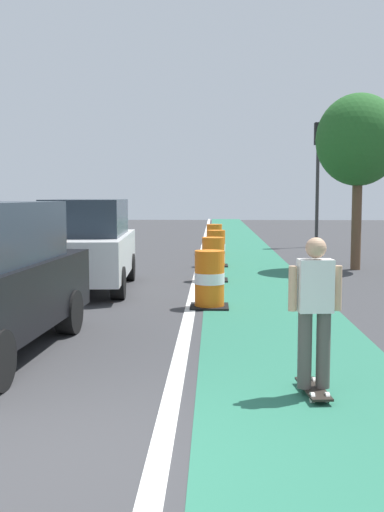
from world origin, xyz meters
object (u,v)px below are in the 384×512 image
object	(u,v)px
traffic_barrel_back	(216,249)
traffic_light_corner	(318,162)
street_tree_sidewalk	(358,141)
traffic_barrel_front	(209,280)
traffic_barrel_mid	(213,260)
traffic_barrel_far	(214,240)
parked_suv_second	(87,244)
skateboarder_on_lane	(315,311)

from	to	relation	value
traffic_barrel_back	traffic_light_corner	distance (m)	8.91
street_tree_sidewalk	traffic_barrel_front	bearing A→B (deg)	-123.52
traffic_barrel_mid	traffic_barrel_far	bearing A→B (deg)	89.77
traffic_barrel_back	parked_suv_second	bearing A→B (deg)	-121.56
parked_suv_second	traffic_light_corner	xyz separation A→B (m)	(7.13, 12.03, 2.47)
traffic_barrel_mid	traffic_barrel_far	xyz separation A→B (m)	(0.03, 7.16, 0.00)
parked_suv_second	traffic_barrel_back	bearing A→B (deg)	58.44
parked_suv_second	street_tree_sidewalk	xyz separation A→B (m)	(6.95, 4.03, 2.63)
traffic_barrel_mid	traffic_light_corner	world-z (taller)	traffic_light_corner
parked_suv_second	traffic_barrel_back	world-z (taller)	parked_suv_second
traffic_barrel_mid	traffic_light_corner	xyz separation A→B (m)	(4.29, 10.51, 2.97)
skateboarder_on_lane	parked_suv_second	world-z (taller)	parked_suv_second
traffic_barrel_front	traffic_light_corner	world-z (taller)	traffic_light_corner
parked_suv_second	traffic_light_corner	size ratio (longest dim) A/B	0.92
skateboarder_on_lane	traffic_barrel_mid	distance (m)	9.01
traffic_barrel_front	traffic_barrel_mid	xyz separation A→B (m)	(0.06, 3.77, 0.00)
skateboarder_on_lane	traffic_light_corner	bearing A→B (deg)	80.66
traffic_light_corner	street_tree_sidewalk	size ratio (longest dim) A/B	1.02
skateboarder_on_lane	traffic_barrel_far	world-z (taller)	skateboarder_on_lane
traffic_light_corner	traffic_barrel_far	bearing A→B (deg)	-141.74
parked_suv_second	traffic_barrel_front	world-z (taller)	parked_suv_second
parked_suv_second	traffic_barrel_back	distance (m)	5.60
traffic_barrel_mid	parked_suv_second	bearing A→B (deg)	-151.99
traffic_barrel_mid	traffic_barrel_far	distance (m)	7.16
parked_suv_second	traffic_barrel_mid	bearing A→B (deg)	28.01
traffic_barrel_back	traffic_light_corner	size ratio (longest dim) A/B	0.21
skateboarder_on_lane	traffic_barrel_back	bearing A→B (deg)	94.75
street_tree_sidewalk	traffic_light_corner	bearing A→B (deg)	88.66
traffic_light_corner	skateboarder_on_lane	bearing A→B (deg)	-99.34
parked_suv_second	traffic_barrel_front	xyz separation A→B (m)	(2.78, -2.25, -0.50)
traffic_barrel_mid	street_tree_sidewalk	bearing A→B (deg)	31.58
traffic_barrel_front	street_tree_sidewalk	xyz separation A→B (m)	(4.16, 6.28, 3.14)
traffic_barrel_mid	traffic_barrel_far	size ratio (longest dim) A/B	1.00
skateboarder_on_lane	street_tree_sidewalk	world-z (taller)	street_tree_sidewalk
skateboarder_on_lane	street_tree_sidewalk	bearing A→B (deg)	75.26
traffic_barrel_front	street_tree_sidewalk	bearing A→B (deg)	56.48
traffic_barrel_front	traffic_barrel_far	xyz separation A→B (m)	(0.09, 10.92, 0.00)
traffic_barrel_back	traffic_barrel_far	world-z (taller)	same
traffic_barrel_far	skateboarder_on_lane	bearing A→B (deg)	-86.24
traffic_barrel_front	traffic_barrel_far	bearing A→B (deg)	89.51
skateboarder_on_lane	parked_suv_second	distance (m)	8.40
traffic_barrel_mid	street_tree_sidewalk	distance (m)	5.74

